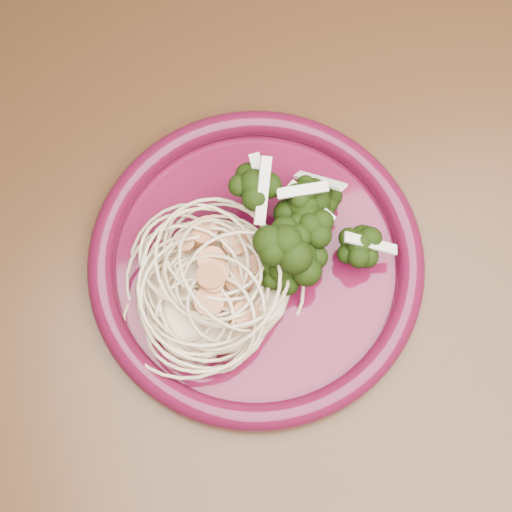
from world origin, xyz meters
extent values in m
plane|color=brown|center=(0.00, 0.00, 0.00)|extent=(3.50, 3.50, 0.00)
cube|color=#472814|center=(0.00, 0.00, 0.73)|extent=(1.20, 0.80, 0.04)
cylinder|color=#510B22|center=(-0.10, 0.02, 0.75)|extent=(0.32, 0.32, 0.01)
torus|color=#510D24|center=(-0.10, 0.02, 0.76)|extent=(0.33, 0.33, 0.02)
ellipsoid|color=#CFB98F|center=(-0.14, 0.00, 0.77)|extent=(0.15, 0.14, 0.03)
ellipsoid|color=black|center=(-0.05, 0.03, 0.78)|extent=(0.12, 0.16, 0.05)
camera|label=1|loc=(-0.16, -0.16, 1.29)|focal=50.00mm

